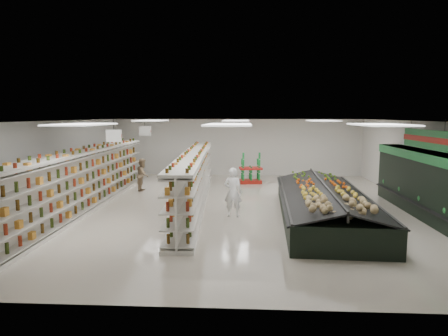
# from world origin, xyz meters

# --- Properties ---
(floor) EXTENTS (16.00, 16.00, 0.00)m
(floor) POSITION_xyz_m (0.00, 0.00, 0.00)
(floor) COLOR beige
(floor) RESTS_ON ground
(ceiling) EXTENTS (14.00, 16.00, 0.02)m
(ceiling) POSITION_xyz_m (0.00, 0.00, 3.20)
(ceiling) COLOR white
(ceiling) RESTS_ON wall_back
(wall_back) EXTENTS (14.00, 0.02, 3.20)m
(wall_back) POSITION_xyz_m (0.00, 8.00, 1.60)
(wall_back) COLOR silver
(wall_back) RESTS_ON floor
(wall_front) EXTENTS (14.00, 0.02, 3.20)m
(wall_front) POSITION_xyz_m (0.00, -8.00, 1.60)
(wall_front) COLOR silver
(wall_front) RESTS_ON floor
(wall_left) EXTENTS (0.02, 16.00, 3.20)m
(wall_left) POSITION_xyz_m (-7.00, 0.00, 1.60)
(wall_left) COLOR silver
(wall_left) RESTS_ON floor
(wall_right) EXTENTS (0.02, 16.00, 3.20)m
(wall_right) POSITION_xyz_m (7.00, 0.00, 1.60)
(wall_right) COLOR silver
(wall_right) RESTS_ON floor
(produce_wall_case) EXTENTS (0.93, 8.00, 2.20)m
(produce_wall_case) POSITION_xyz_m (6.53, -1.50, 1.24)
(produce_wall_case) COLOR black
(produce_wall_case) RESTS_ON floor
(aisle_sign_near) EXTENTS (0.52, 0.06, 0.75)m
(aisle_sign_near) POSITION_xyz_m (-3.80, -2.00, 2.75)
(aisle_sign_near) COLOR white
(aisle_sign_near) RESTS_ON ceiling
(aisle_sign_far) EXTENTS (0.52, 0.06, 0.75)m
(aisle_sign_far) POSITION_xyz_m (-3.80, 2.00, 2.75)
(aisle_sign_far) COLOR white
(aisle_sign_far) RESTS_ON ceiling
(hortifruti_banner) EXTENTS (0.12, 3.20, 0.95)m
(hortifruti_banner) POSITION_xyz_m (6.25, -1.50, 2.65)
(hortifruti_banner) COLOR #1F7635
(hortifruti_banner) RESTS_ON ceiling
(gondola_left) EXTENTS (1.02, 12.39, 2.15)m
(gondola_left) POSITION_xyz_m (-5.38, -0.79, 0.99)
(gondola_left) COLOR white
(gondola_left) RESTS_ON floor
(gondola_center) EXTENTS (1.43, 11.52, 1.99)m
(gondola_center) POSITION_xyz_m (-1.50, 0.34, 0.91)
(gondola_center) COLOR white
(gondola_center) RESTS_ON floor
(produce_island) EXTENTS (3.20, 7.96, 1.17)m
(produce_island) POSITION_xyz_m (3.05, -1.57, 0.53)
(produce_island) COLOR black
(produce_island) RESTS_ON floor
(soda_endcap) EXTENTS (1.20, 0.89, 1.43)m
(soda_endcap) POSITION_xyz_m (0.72, 5.26, 0.70)
(soda_endcap) COLOR #A31C12
(soda_endcap) RESTS_ON floor
(shopper_main) EXTENTS (0.66, 0.49, 1.68)m
(shopper_main) POSITION_xyz_m (0.04, -1.51, 0.84)
(shopper_main) COLOR white
(shopper_main) RESTS_ON floor
(shopper_background) EXTENTS (0.46, 0.72, 1.47)m
(shopper_background) POSITION_xyz_m (-4.20, 2.98, 0.73)
(shopper_background) COLOR #928359
(shopper_background) RESTS_ON floor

